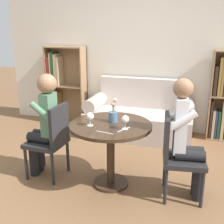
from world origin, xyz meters
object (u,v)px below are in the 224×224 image
(couch, at_px, (140,117))
(bookshelf_left, at_px, (62,86))
(person_right, at_px, (187,137))
(chair_right, at_px, (177,153))
(chair_left, at_px, (51,138))
(wine_glass_right, at_px, (125,120))
(flower_vase, at_px, (113,114))
(person_left, at_px, (44,122))
(wine_glass_left, at_px, (90,117))

(couch, height_order, bookshelf_left, bookshelf_left)
(bookshelf_left, relative_size, person_right, 1.11)
(chair_right, bearing_deg, person_right, -84.36)
(chair_left, height_order, chair_right, same)
(wine_glass_right, xyz_separation_m, flower_vase, (-0.18, 0.18, -0.02))
(bookshelf_left, distance_m, flower_vase, 2.36)
(bookshelf_left, height_order, chair_left, bookshelf_left)
(couch, xyz_separation_m, wine_glass_right, (0.19, -1.71, 0.53))
(bookshelf_left, xyz_separation_m, person_left, (0.71, -1.89, -0.01))
(bookshelf_left, relative_size, wine_glass_left, 9.76)
(wine_glass_left, xyz_separation_m, wine_glass_right, (0.38, 0.01, 0.00))
(wine_glass_left, distance_m, wine_glass_right, 0.38)
(couch, bearing_deg, bookshelf_left, 170.03)
(chair_right, height_order, person_right, person_right)
(chair_right, bearing_deg, bookshelf_left, 41.62)
(person_right, height_order, flower_vase, person_right)
(couch, xyz_separation_m, chair_left, (-0.72, -1.63, 0.18))
(couch, xyz_separation_m, bookshelf_left, (-1.52, 0.27, 0.39))
(couch, height_order, flower_vase, flower_vase)
(person_right, bearing_deg, person_left, 82.62)
(wine_glass_left, relative_size, flower_vase, 0.54)
(couch, height_order, wine_glass_right, couch)
(chair_left, relative_size, person_left, 0.72)
(chair_left, bearing_deg, person_right, 94.29)
(person_left, relative_size, wine_glass_right, 8.58)
(bookshelf_left, bearing_deg, person_left, -69.28)
(person_right, height_order, wine_glass_right, person_right)
(person_left, xyz_separation_m, wine_glass_left, (0.62, -0.10, 0.15))
(bookshelf_left, distance_m, person_left, 2.02)
(person_left, relative_size, person_right, 0.98)
(bookshelf_left, distance_m, wine_glass_right, 2.62)
(person_right, bearing_deg, wine_glass_left, 88.79)
(couch, height_order, wine_glass_left, couch)
(bookshelf_left, bearing_deg, chair_left, -67.14)
(person_right, bearing_deg, chair_right, 95.64)
(person_left, distance_m, flower_vase, 0.83)
(wine_glass_left, bearing_deg, person_right, 7.18)
(chair_right, height_order, wine_glass_left, chair_right)
(bookshelf_left, bearing_deg, person_right, -38.60)
(couch, xyz_separation_m, chair_right, (0.72, -1.61, 0.18))
(flower_vase, bearing_deg, wine_glass_right, -45.14)
(chair_left, bearing_deg, person_left, -92.07)
(bookshelf_left, relative_size, chair_right, 1.57)
(chair_left, height_order, flower_vase, flower_vase)
(chair_left, xyz_separation_m, flower_vase, (0.73, 0.10, 0.33))
(person_left, distance_m, wine_glass_right, 1.01)
(bookshelf_left, xyz_separation_m, person_right, (2.33, -1.86, -0.03))
(chair_right, xyz_separation_m, flower_vase, (-0.72, 0.09, 0.33))
(couch, height_order, chair_right, couch)
(chair_left, relative_size, wine_glass_left, 6.22)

